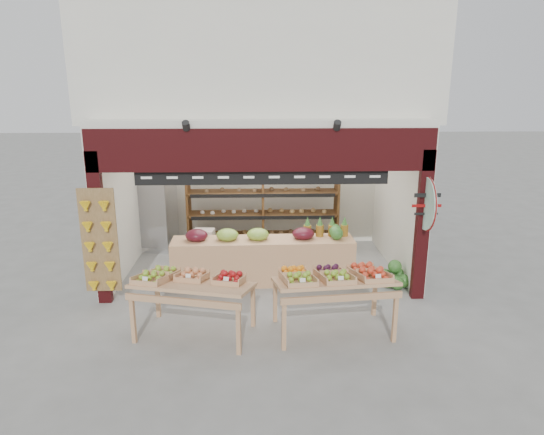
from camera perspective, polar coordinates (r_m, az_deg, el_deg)
The scene contains 11 objects.
ground at distance 9.67m, azimuth -1.17°, elevation -6.97°, with size 60.00×60.00×0.00m, color slate.
shop_structure at distance 10.56m, azimuth -1.40°, elevation 16.70°, with size 6.36×5.12×5.40m.
banana_board at distance 8.60m, azimuth -19.65°, elevation -2.88°, with size 0.60×0.15×1.80m.
gift_sign at distance 8.52m, azimuth 17.70°, elevation 1.57°, with size 0.04×0.93×0.92m.
back_shelving at distance 10.78m, azimuth -1.08°, elevation 2.15°, with size 3.36×0.55×2.04m.
refrigerator at distance 11.33m, azimuth -13.54°, elevation 1.23°, with size 0.77×0.77×1.98m, color silver.
cardboard_stack at distance 10.40m, azimuth -6.82°, elevation -3.86°, with size 1.05×0.76×0.73m.
mid_counter at distance 9.27m, azimuth -1.12°, elevation -4.87°, with size 3.45×0.75×1.08m.
display_table_left at distance 7.43m, azimuth -9.88°, elevation -7.42°, with size 1.89×1.33×1.08m.
display_table_right at distance 7.36m, azimuth 7.27°, elevation -7.08°, with size 1.86×1.16×1.11m.
watermelon_pile at distance 9.49m, azimuth 14.04°, elevation -6.83°, with size 0.63×0.63×0.50m.
Camera 1 is at (-0.08, -8.94, 3.68)m, focal length 32.00 mm.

